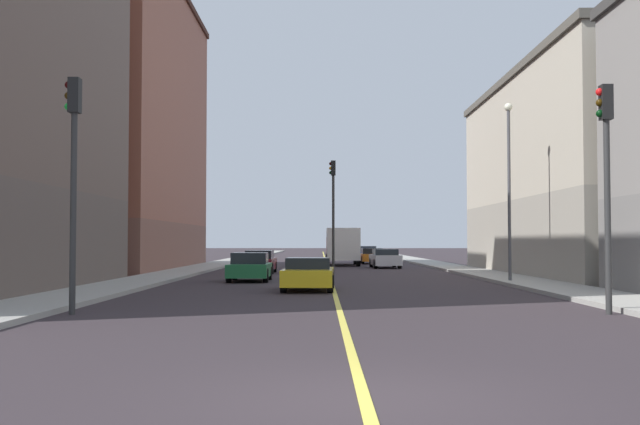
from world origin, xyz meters
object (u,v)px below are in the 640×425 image
Objects in this scene: building_right_midblock at (110,128)px; car_orange at (374,256)px; traffic_light_left_near at (609,165)px; car_green at (252,267)px; street_lamp_left_near at (511,174)px; box_truck at (345,246)px; car_blue at (369,254)px; car_silver at (387,258)px; car_maroon at (262,262)px; traffic_light_median_far at (335,201)px; car_yellow at (311,274)px; traffic_light_right_near at (76,161)px; building_left_mid at (600,174)px.

car_orange is (18.59, 12.64, -8.89)m from building_right_midblock.
car_green is (-10.62, 16.03, -3.18)m from traffic_light_left_near.
street_lamp_left_near is 26.29m from box_truck.
car_blue reaches higher than car_green.
box_truck is (-2.82, 5.57, 0.87)m from car_silver.
street_lamp_left_near is 16.59m from car_maroon.
traffic_light_left_near is 52.13m from car_blue.
car_blue is at bearing 90.44° from car_silver.
car_maroon is (-4.31, -2.15, -3.69)m from traffic_light_median_far.
car_yellow is (-8.79, -4.63, -4.24)m from street_lamp_left_near.
building_right_midblock is 3.77× the size of traffic_light_right_near.
car_yellow is at bearing -152.22° from street_lamp_left_near.
car_yellow is at bearing -96.49° from car_blue.
traffic_light_left_near is at bearing -50.19° from car_yellow.
building_right_midblock reaches higher than street_lamp_left_near.
car_maroon is 1.00× the size of car_orange.
car_maroon is at bearing 137.62° from street_lamp_left_near.
traffic_light_median_far is 25.56m from car_blue.
car_orange is at bearing 76.35° from traffic_light_right_near.
traffic_light_left_near is at bearing -56.49° from car_green.
traffic_light_median_far is 1.54× the size of car_maroon.
building_left_mid is 3.22× the size of box_truck.
traffic_light_median_far reaches higher than traffic_light_right_near.
car_silver is at bearing 94.73° from traffic_light_left_near.
traffic_light_median_far is at bearing 103.65° from traffic_light_left_near.
car_orange is at bearing 67.68° from car_maroon.
street_lamp_left_near reaches higher than traffic_light_right_near.
car_silver is (3.76, 6.69, -3.69)m from traffic_light_median_far.
building_left_mid reaches higher than car_green.
traffic_light_left_near is 19.49m from car_green.
car_orange is (3.52, 16.92, -3.72)m from traffic_light_median_far.
car_maroon is (10.76, -6.43, -8.85)m from building_right_midblock.
traffic_light_right_near is 1.36× the size of car_orange.
car_maroon is 11.96m from car_silver.
traffic_light_right_near reaches higher than car_yellow.
street_lamp_left_near is 12.54m from car_green.
building_right_midblock is 32.68m from traffic_light_right_near.
car_yellow is at bearing -67.02° from car_green.
building_left_mid is 3.05× the size of street_lamp_left_near.
box_truck reaches higher than car_orange.
car_maroon is at bearing -30.86° from building_right_midblock.
building_left_mid reaches higher than traffic_light_right_near.
traffic_light_right_near is 1.52× the size of car_green.
building_right_midblock is at bearing 104.27° from traffic_light_right_near.
building_right_midblock reaches higher than traffic_light_median_far.
car_silver is 6.30m from box_truck.
building_right_midblock is 27.37m from car_yellow.
traffic_light_right_near is 1.49× the size of car_yellow.
traffic_light_left_near is at bearing -86.78° from car_blue.
traffic_light_right_near is at bearing -100.75° from car_green.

